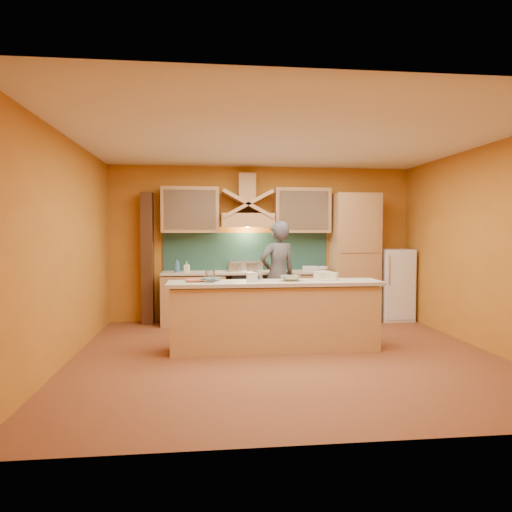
{
  "coord_description": "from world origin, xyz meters",
  "views": [
    {
      "loc": [
        -1.04,
        -5.8,
        1.61
      ],
      "look_at": [
        -0.29,
        0.9,
        1.26
      ],
      "focal_mm": 32.0,
      "sensor_mm": 36.0,
      "label": 1
    }
  ],
  "objects": [
    {
      "name": "mixing_bowl",
      "position": [
        0.12,
        0.32,
        0.98
      ],
      "size": [
        0.3,
        0.3,
        0.07
      ],
      "primitive_type": "imported",
      "rotation": [
        0.0,
        0.0,
        0.02
      ],
      "color": "white",
      "rests_on": "island_top"
    },
    {
      "name": "bowl_back",
      "position": [
        1.08,
        2.29,
        0.95
      ],
      "size": [
        0.25,
        0.25,
        0.07
      ],
      "primitive_type": "imported",
      "rotation": [
        0.0,
        0.0,
        -0.2
      ],
      "color": "silver",
      "rests_on": "counter_top"
    },
    {
      "name": "kitchen_scale",
      "position": [
        -0.42,
        0.28,
        1.0
      ],
      "size": [
        0.14,
        0.14,
        0.11
      ],
      "primitive_type": "cube",
      "rotation": [
        0.0,
        0.0,
        0.03
      ],
      "color": "silver",
      "rests_on": "island_top"
    },
    {
      "name": "dish_rack",
      "position": [
        0.79,
        2.0,
        0.97
      ],
      "size": [
        0.29,
        0.25,
        0.09
      ],
      "primitive_type": "cube",
      "rotation": [
        0.0,
        0.0,
        -0.16
      ],
      "color": "silver",
      "rests_on": "counter_top"
    },
    {
      "name": "book_upper",
      "position": [
        -1.06,
        0.46,
        0.98
      ],
      "size": [
        0.3,
        0.34,
        0.02
      ],
      "primitive_type": "imported",
      "rotation": [
        0.0,
        0.0,
        -0.35
      ],
      "color": "#3E6B88",
      "rests_on": "island_top"
    },
    {
      "name": "jar_small",
      "position": [
        -0.32,
        0.41,
        1.01
      ],
      "size": [
        0.17,
        0.17,
        0.13
      ],
      "primitive_type": "cylinder",
      "rotation": [
        0.0,
        0.0,
        -0.35
      ],
      "color": "white",
      "rests_on": "island_top"
    },
    {
      "name": "floor",
      "position": [
        0.0,
        0.0,
        0.0
      ],
      "size": [
        5.5,
        5.0,
        0.01
      ],
      "primitive_type": "cube",
      "color": "brown",
      "rests_on": "ground"
    },
    {
      "name": "grocery_bag_b",
      "position": [
        0.71,
        0.39,
        1.0
      ],
      "size": [
        0.21,
        0.19,
        0.1
      ],
      "primitive_type": "cube",
      "rotation": [
        0.0,
        0.0,
        -0.52
      ],
      "color": "beige",
      "rests_on": "island_top"
    },
    {
      "name": "grocery_bag_a",
      "position": [
        0.59,
        0.43,
        1.0
      ],
      "size": [
        0.22,
        0.2,
        0.12
      ],
      "primitive_type": "cube",
      "rotation": [
        0.0,
        0.0,
        0.38
      ],
      "color": "beige",
      "rests_on": "island_top"
    },
    {
      "name": "cloth",
      "position": [
        0.65,
        0.35,
        0.95
      ],
      "size": [
        0.3,
        0.25,
        0.02
      ],
      "primitive_type": "cube",
      "rotation": [
        0.0,
        0.0,
        0.2
      ],
      "color": "beige",
      "rests_on": "island_top"
    },
    {
      "name": "jar_large",
      "position": [
        -0.98,
        0.2,
        1.03
      ],
      "size": [
        0.15,
        0.15,
        0.16
      ],
      "primitive_type": "cylinder",
      "rotation": [
        0.0,
        0.0,
        0.21
      ],
      "color": "silver",
      "rests_on": "island_top"
    },
    {
      "name": "book_lower",
      "position": [
        -1.3,
        0.38,
        0.96
      ],
      "size": [
        0.26,
        0.33,
        0.03
      ],
      "primitive_type": "imported",
      "rotation": [
        0.0,
        0.0,
        0.1
      ],
      "color": "#AE593E",
      "rests_on": "island_top"
    },
    {
      "name": "wall_right",
      "position": [
        2.75,
        0.0,
        1.4
      ],
      "size": [
        0.02,
        5.0,
        2.8
      ],
      "primitive_type": "cube",
      "color": "#BD7525",
      "rests_on": "floor"
    },
    {
      "name": "wall_back",
      "position": [
        0.0,
        2.5,
        1.4
      ],
      "size": [
        5.5,
        0.02,
        2.8
      ],
      "primitive_type": "cube",
      "color": "#BD7525",
      "rests_on": "floor"
    },
    {
      "name": "fridge",
      "position": [
        2.4,
        2.2,
        0.65
      ],
      "size": [
        0.58,
        0.6,
        1.3
      ],
      "primitive_type": "cube",
      "color": "white",
      "rests_on": "floor"
    },
    {
      "name": "trim_column_left",
      "position": [
        -2.05,
        2.35,
        1.15
      ],
      "size": [
        0.2,
        0.3,
        2.3
      ],
      "primitive_type": "cube",
      "color": "#472816",
      "rests_on": "floor"
    },
    {
      "name": "pot_large",
      "position": [
        -0.52,
        2.18,
        0.98
      ],
      "size": [
        0.3,
        0.3,
        0.16
      ],
      "primitive_type": "cylinder",
      "rotation": [
        0.0,
        0.0,
        -0.26
      ],
      "color": "silver",
      "rests_on": "stove"
    },
    {
      "name": "upper_cabinet_right",
      "position": [
        0.7,
        2.33,
        2.0
      ],
      "size": [
        1.0,
        0.35,
        0.8
      ],
      "primitive_type": "cube",
      "color": "tan",
      "rests_on": "wall_back"
    },
    {
      "name": "island_body",
      "position": [
        -0.1,
        0.3,
        0.44
      ],
      "size": [
        2.8,
        0.55,
        0.88
      ],
      "primitive_type": "cube",
      "color": "tan",
      "rests_on": "floor"
    },
    {
      "name": "backsplash",
      "position": [
        -0.3,
        2.48,
        1.25
      ],
      "size": [
        3.0,
        0.03,
        0.7
      ],
      "primitive_type": "cube",
      "color": "#1C3E38",
      "rests_on": "wall_back"
    },
    {
      "name": "base_cabinet_left",
      "position": [
        -1.25,
        2.2,
        0.43
      ],
      "size": [
        1.1,
        0.6,
        0.86
      ],
      "primitive_type": "cube",
      "color": "tan",
      "rests_on": "floor"
    },
    {
      "name": "stove",
      "position": [
        -0.3,
        2.2,
        0.45
      ],
      "size": [
        0.6,
        0.58,
        0.9
      ],
      "primitive_type": "cube",
      "color": "black",
      "rests_on": "floor"
    },
    {
      "name": "hood_chimney",
      "position": [
        -0.3,
        2.35,
        2.4
      ],
      "size": [
        0.3,
        0.3,
        0.5
      ],
      "primitive_type": "cube",
      "color": "tan",
      "rests_on": "wall_back"
    },
    {
      "name": "ceiling",
      "position": [
        0.0,
        0.0,
        2.8
      ],
      "size": [
        5.5,
        5.0,
        0.01
      ],
      "primitive_type": "cube",
      "color": "white",
      "rests_on": "wall_back"
    },
    {
      "name": "base_cabinet_right",
      "position": [
        0.65,
        2.2,
        0.43
      ],
      "size": [
        1.1,
        0.6,
        0.86
      ],
      "primitive_type": "cube",
      "color": "tan",
      "rests_on": "floor"
    },
    {
      "name": "wall_front",
      "position": [
        0.0,
        -2.5,
        1.4
      ],
      "size": [
        5.5,
        0.02,
        2.8
      ],
      "primitive_type": "cube",
      "color": "#BD7525",
      "rests_on": "floor"
    },
    {
      "name": "range_hood",
      "position": [
        -0.3,
        2.25,
        1.82
      ],
      "size": [
        0.92,
        0.5,
        0.24
      ],
      "primitive_type": "cube",
      "color": "tan",
      "rests_on": "wall_back"
    },
    {
      "name": "soap_bottle_b",
      "position": [
        -1.53,
        2.12,
        1.05
      ],
      "size": [
        0.12,
        0.12,
        0.25
      ],
      "primitive_type": "imported",
      "rotation": [
        0.0,
        0.0,
        0.32
      ],
      "color": "#376498",
      "rests_on": "counter_top"
    },
    {
      "name": "island_top",
      "position": [
        -0.1,
        0.3,
        0.92
      ],
      "size": [
        2.9,
        0.62,
        0.05
      ],
      "primitive_type": "cube",
      "color": "beige",
      "rests_on": "island_body"
    },
    {
      "name": "wall_left",
      "position": [
        -2.75,
        0.0,
        1.4
      ],
      "size": [
        0.02,
        5.0,
        2.8
      ],
      "primitive_type": "cube",
      "color": "#BD7525",
      "rests_on": "floor"
    },
    {
      "name": "upper_cabinet_left",
      "position": [
        -1.3,
        2.33,
        2.0
      ],
      "size": [
        1.0,
        0.35,
        0.8
      ],
      "primitive_type": "cube",
      "color": "tan",
      "rests_on": "wall_back"
    },
    {
      "name": "pot_small",
      "position": [
        -0.21,
        2.24,
        0.97
      ],
      "size": [
        0.21,
        0.21,
        0.15
      ],
      "primitive_type": "cylinder",
      "rotation": [
        0.0,
        0.0,
        -0.16
      ],
      "color": "#AEAFB5",
      "rests_on": "stove"
    },
    {
      "name": "person",
      "position": [
        0.16,
        1.68,
        0.9
      ],
      "size": [
        0.77,
        0.64,
        1.79
      ],
      "primitive_type": "imported",
      "rotation": [
        0.0,
        0.0,
        3.53
      ],
      "color": "#4C4C51",
      "rests_on": "floor"
    },
    {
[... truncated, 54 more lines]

